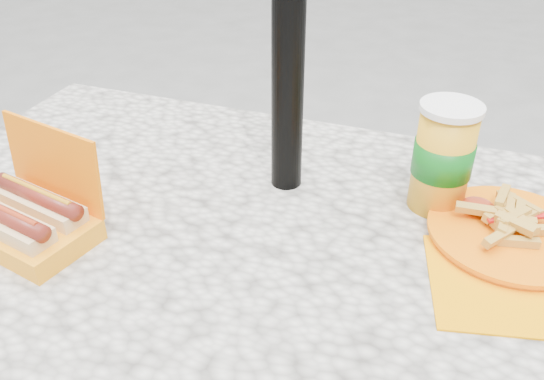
% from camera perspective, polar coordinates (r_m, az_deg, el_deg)
% --- Properties ---
extents(picnic_table, '(1.20, 0.80, 0.75)m').
position_cam_1_polar(picnic_table, '(0.91, -1.91, -10.07)').
color(picnic_table, beige).
rests_on(picnic_table, ground).
extents(hotdog_box, '(0.21, 0.17, 0.15)m').
position_cam_1_polar(hotdog_box, '(0.89, -23.00, -2.56)').
color(hotdog_box, orange).
rests_on(hotdog_box, picnic_table).
extents(fries_plate, '(0.24, 0.34, 0.05)m').
position_cam_1_polar(fries_plate, '(0.89, 22.46, -4.06)').
color(fries_plate, '#F29200').
rests_on(fries_plate, picnic_table).
extents(soda_cup, '(0.09, 0.09, 0.17)m').
position_cam_1_polar(soda_cup, '(0.90, 16.58, 3.13)').
color(soda_cup, orange).
rests_on(soda_cup, picnic_table).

